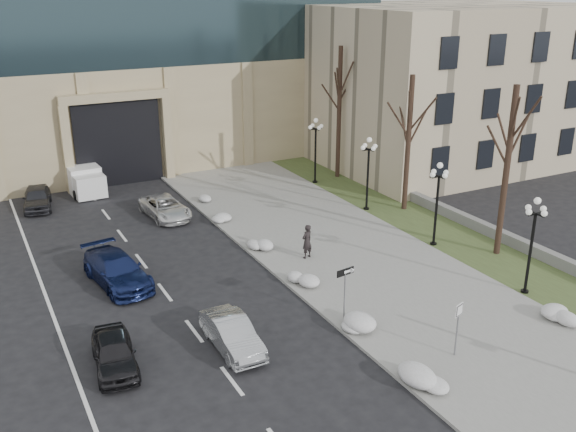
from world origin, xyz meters
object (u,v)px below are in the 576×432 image
at_px(car_e, 37,198).
at_px(pedestrian, 307,241).
at_px(box_truck, 81,177).
at_px(lamppost_c, 368,164).
at_px(car_c, 117,270).
at_px(one_way_sign, 348,277).
at_px(keep_sign, 458,319).
at_px(lamppost_a, 533,233).
at_px(lamppost_d, 316,142).
at_px(car_d, 165,207).
at_px(lamppost_b, 438,193).
at_px(car_a, 114,353).
at_px(car_b, 232,334).

height_order(car_e, pedestrian, pedestrian).
bearing_deg(box_truck, lamppost_c, -43.41).
height_order(car_c, pedestrian, pedestrian).
xyz_separation_m(car_e, pedestrian, (11.29, -15.08, 0.33)).
height_order(one_way_sign, keep_sign, one_way_sign).
height_order(lamppost_a, lamppost_c, same).
bearing_deg(keep_sign, lamppost_d, 54.51).
height_order(car_d, car_e, car_e).
bearing_deg(lamppost_a, lamppost_b, 90.00).
xyz_separation_m(box_truck, lamppost_b, (15.06, -19.43, 2.17)).
distance_m(car_c, car_d, 9.30).
distance_m(car_e, lamppost_d, 18.87).
bearing_deg(lamppost_a, lamppost_c, 90.00).
bearing_deg(pedestrian, car_d, -83.06).
distance_m(lamppost_b, lamppost_c, 6.50).
xyz_separation_m(car_d, lamppost_d, (11.63, 1.68, 2.45)).
xyz_separation_m(one_way_sign, lamppost_a, (8.72, -1.73, 0.99)).
bearing_deg(lamppost_c, car_a, -151.05).
bearing_deg(car_c, car_b, -79.96).
bearing_deg(car_d, lamppost_b, -48.77).
distance_m(car_a, car_c, 7.28).
bearing_deg(lamppost_b, car_a, -168.75).
height_order(lamppost_a, lamppost_b, same).
height_order(car_c, car_d, car_c).
relative_size(car_c, car_d, 1.12).
xyz_separation_m(keep_sign, lamppost_a, (6.55, 2.61, 1.36)).
height_order(car_b, keep_sign, keep_sign).
xyz_separation_m(pedestrian, lamppost_c, (7.06, 4.84, 2.04)).
xyz_separation_m(car_a, pedestrian, (11.28, 5.31, 0.39)).
bearing_deg(car_c, car_d, 50.13).
bearing_deg(car_d, car_b, -102.76).
bearing_deg(car_c, box_truck, 76.58).
relative_size(car_d, lamppost_d, 0.95).
relative_size(one_way_sign, keep_sign, 1.08).
distance_m(car_e, lamppost_a, 29.71).
height_order(car_a, lamppost_b, lamppost_b).
distance_m(one_way_sign, lamppost_d, 19.82).
bearing_deg(box_truck, lamppost_d, -25.88).
relative_size(one_way_sign, lamppost_c, 0.53).
height_order(box_truck, one_way_sign, one_way_sign).
bearing_deg(car_b, one_way_sign, -3.47).
distance_m(car_e, lamppost_b, 24.95).
relative_size(car_e, box_truck, 0.69).
distance_m(one_way_sign, keep_sign, 4.87).
bearing_deg(car_e, car_c, -73.37).
relative_size(car_c, lamppost_c, 1.06).
bearing_deg(lamppost_c, lamppost_d, 90.00).
bearing_deg(pedestrian, lamppost_a, 112.46).
height_order(car_a, box_truck, box_truck).
relative_size(box_truck, one_way_sign, 2.36).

